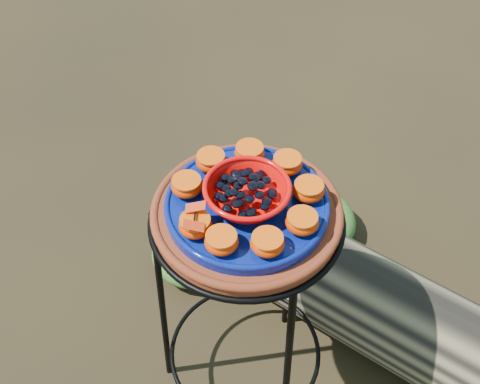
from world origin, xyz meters
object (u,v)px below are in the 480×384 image
Objects in this scene: terracotta_saucer at (247,214)px; cobalt_plate at (247,206)px; red_bowl at (247,194)px; driftwood_log at (443,343)px; plant_stand at (246,311)px.

cobalt_plate is at bearing 0.00° from terracotta_saucer.
cobalt_plate is 2.00× the size of red_bowl.
terracotta_saucer is 2.33× the size of red_bowl.
cobalt_plate is at bearing 0.00° from red_bowl.
cobalt_plate is 0.22× the size of driftwood_log.
plant_stand is at bearing -142.91° from driftwood_log.
cobalt_plate is (0.00, 0.00, 0.39)m from plant_stand.
driftwood_log is (0.44, 0.33, -0.60)m from cobalt_plate.
red_bowl reaches higher than cobalt_plate.
terracotta_saucer is 0.03m from cobalt_plate.
red_bowl is at bearing -142.91° from driftwood_log.
red_bowl is (0.00, 0.00, 0.43)m from plant_stand.
plant_stand is 0.37m from terracotta_saucer.
plant_stand reaches higher than driftwood_log.
driftwood_log is at bearing 37.09° from red_bowl.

